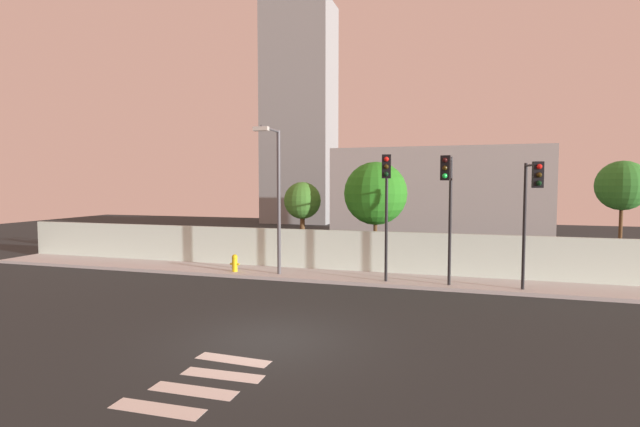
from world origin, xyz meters
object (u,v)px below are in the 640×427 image
at_px(traffic_light_left, 386,191).
at_px(fire_hydrant, 235,262).
at_px(roadside_tree_leftmost, 302,201).
at_px(roadside_tree_midleft, 376,194).
at_px(roadside_tree_midright, 622,186).
at_px(traffic_light_right, 531,198).
at_px(traffic_light_center, 448,193).
at_px(street_lamp_curbside, 276,188).

bearing_deg(traffic_light_left, fire_hydrant, 174.90).
height_order(fire_hydrant, roadside_tree_leftmost, roadside_tree_leftmost).
relative_size(roadside_tree_midleft, roadside_tree_midright, 1.02).
bearing_deg(traffic_light_right, roadside_tree_midleft, 149.00).
bearing_deg(roadside_tree_leftmost, traffic_light_center, -27.83).
xyz_separation_m(roadside_tree_midleft, roadside_tree_midright, (10.10, 0.00, 0.37)).
bearing_deg(roadside_tree_leftmost, fire_hydrant, -126.63).
xyz_separation_m(traffic_light_left, traffic_light_center, (2.30, -0.11, -0.04)).
distance_m(street_lamp_curbside, roadside_tree_midleft, 4.91).
distance_m(traffic_light_left, roadside_tree_leftmost, 5.91).
bearing_deg(fire_hydrant, traffic_light_right, -3.73).
bearing_deg(roadside_tree_midleft, roadside_tree_midright, 0.00).
bearing_deg(roadside_tree_midleft, fire_hydrant, -153.06).
distance_m(roadside_tree_leftmost, roadside_tree_midleft, 3.64).
height_order(street_lamp_curbside, roadside_tree_leftmost, street_lamp_curbside).
height_order(traffic_light_right, roadside_tree_leftmost, traffic_light_right).
distance_m(traffic_light_left, traffic_light_center, 2.31).
height_order(traffic_light_center, roadside_tree_midright, traffic_light_center).
bearing_deg(traffic_light_center, fire_hydrant, 175.47).
height_order(traffic_light_center, street_lamp_curbside, street_lamp_curbside).
bearing_deg(roadside_tree_midright, traffic_light_center, -151.36).
relative_size(traffic_light_right, fire_hydrant, 6.05).
bearing_deg(street_lamp_curbside, roadside_tree_midright, 13.15).
xyz_separation_m(traffic_light_right, roadside_tree_midright, (3.87, 3.74, 0.41)).
xyz_separation_m(traffic_light_center, roadside_tree_midright, (6.74, 3.68, 0.24)).
height_order(traffic_light_center, fire_hydrant, traffic_light_center).
bearing_deg(roadside_tree_midright, traffic_light_right, -135.99).
height_order(traffic_light_center, roadside_tree_midleft, roadside_tree_midleft).
bearing_deg(roadside_tree_leftmost, traffic_light_left, -37.39).
xyz_separation_m(traffic_light_center, traffic_light_right, (2.87, -0.06, -0.17)).
bearing_deg(roadside_tree_midright, roadside_tree_midleft, 180.00).
relative_size(fire_hydrant, roadside_tree_leftmost, 0.19).
bearing_deg(street_lamp_curbside, fire_hydrant, 172.82).
xyz_separation_m(traffic_light_left, roadside_tree_leftmost, (-4.67, 3.57, -0.58)).
relative_size(traffic_light_center, roadside_tree_midleft, 0.97).
height_order(traffic_light_right, roadside_tree_midleft, roadside_tree_midleft).
xyz_separation_m(traffic_light_right, fire_hydrant, (-12.04, 0.79, -3.01)).
xyz_separation_m(traffic_light_left, street_lamp_curbside, (-4.75, 0.35, 0.10)).
bearing_deg(traffic_light_left, traffic_light_right, -1.91).
bearing_deg(fire_hydrant, roadside_tree_midleft, 26.94).
relative_size(traffic_light_left, street_lamp_curbside, 0.81).
bearing_deg(traffic_light_center, roadside_tree_midleft, 132.34).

